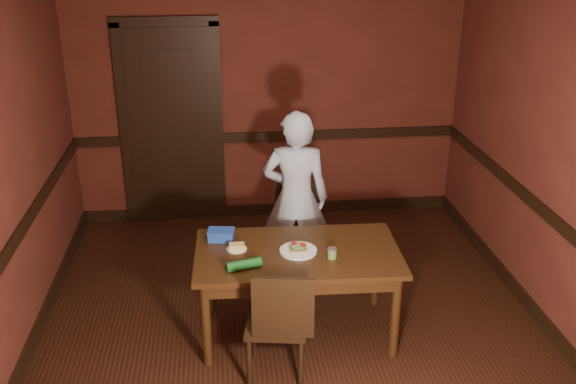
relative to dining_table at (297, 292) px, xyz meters
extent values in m
cube|color=black|center=(-0.03, 0.00, -0.36)|extent=(4.00, 4.50, 0.01)
cube|color=#542319|center=(-0.03, 2.25, 0.99)|extent=(4.00, 0.02, 2.70)
cube|color=#542319|center=(-0.03, -2.25, 0.99)|extent=(4.00, 0.02, 2.70)
cube|color=#542319|center=(-2.03, 0.00, 0.99)|extent=(0.02, 4.50, 2.70)
cube|color=#542319|center=(1.97, 0.00, 0.99)|extent=(0.02, 4.50, 2.70)
cube|color=black|center=(-0.03, 2.24, 0.54)|extent=(4.00, 0.03, 0.10)
cube|color=black|center=(-2.02, 0.00, 0.54)|extent=(0.03, 4.50, 0.10)
cube|color=black|center=(1.95, 0.00, 0.54)|extent=(0.03, 4.50, 0.10)
cube|color=black|center=(-0.03, 2.24, -0.30)|extent=(4.00, 0.03, 0.12)
cube|color=black|center=(-2.02, 0.00, -0.30)|extent=(0.03, 4.50, 0.12)
cube|color=black|center=(1.95, 0.00, -0.30)|extent=(0.03, 4.50, 0.12)
cube|color=black|center=(-1.03, 2.21, 0.67)|extent=(0.85, 0.04, 2.05)
cube|color=black|center=(-1.51, 2.23, 0.67)|extent=(0.10, 0.06, 2.15)
cube|color=black|center=(-0.56, 2.23, 0.67)|extent=(0.10, 0.06, 2.15)
cube|color=black|center=(-1.03, 2.23, 1.74)|extent=(1.05, 0.06, 0.10)
cube|color=#331E0C|center=(0.00, 0.00, 0.00)|extent=(1.56, 0.91, 0.72)
imported|color=silver|center=(0.09, 0.85, 0.42)|extent=(0.62, 0.46, 1.56)
cylinder|color=white|center=(0.00, -0.01, 0.36)|extent=(0.28, 0.28, 0.01)
cube|color=#A4864F|center=(0.00, -0.01, 0.38)|extent=(0.13, 0.12, 0.02)
ellipsoid|color=#4E9636|center=(0.00, -0.01, 0.41)|extent=(0.12, 0.11, 0.03)
cylinder|color=#B40D0A|center=(-0.02, 0.00, 0.42)|extent=(0.05, 0.05, 0.01)
cylinder|color=#B40D0A|center=(0.03, -0.02, 0.42)|extent=(0.05, 0.05, 0.01)
cylinder|color=#8CB25C|center=(-0.03, -0.04, 0.42)|extent=(0.03, 0.03, 0.01)
cylinder|color=#8CB25C|center=(0.03, 0.01, 0.42)|extent=(0.03, 0.03, 0.01)
cylinder|color=#8CB25C|center=(0.00, -0.01, 0.42)|extent=(0.03, 0.03, 0.01)
cylinder|color=olive|center=(0.24, -0.14, 0.39)|extent=(0.07, 0.07, 0.07)
cylinder|color=silver|center=(0.24, -0.14, 0.43)|extent=(0.07, 0.07, 0.01)
cylinder|color=white|center=(-0.45, 0.07, 0.36)|extent=(0.15, 0.15, 0.01)
cube|color=#DEC56F|center=(-0.45, 0.07, 0.39)|extent=(0.11, 0.08, 0.04)
cube|color=blue|center=(-0.57, 0.25, 0.40)|extent=(0.21, 0.15, 0.07)
cube|color=blue|center=(-0.57, 0.25, 0.44)|extent=(0.22, 0.17, 0.01)
cylinder|color=#16541A|center=(-0.41, -0.23, 0.39)|extent=(0.27, 0.14, 0.07)
camera|label=1|loc=(-0.53, -4.21, 2.62)|focal=40.00mm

